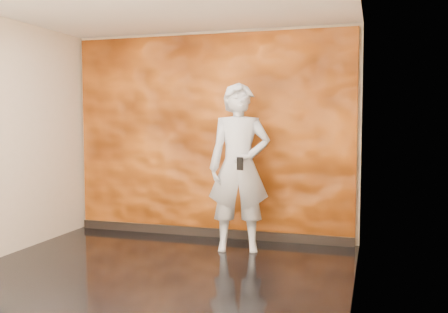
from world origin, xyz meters
TOP-DOWN VIEW (x-y plane):
  - room at (0.00, 0.00)m, footprint 4.02×4.02m
  - feature_wall at (0.00, 1.96)m, footprint 3.90×0.06m
  - baseboard at (0.00, 1.92)m, footprint 3.90×0.04m
  - man at (0.58, 1.36)m, footprint 0.85×0.67m
  - phone at (0.68, 1.06)m, footprint 0.08×0.04m

SIDE VIEW (x-z plane):
  - baseboard at x=0.00m, z-range 0.00..0.12m
  - man at x=0.58m, z-range 0.00..2.05m
  - phone at x=0.68m, z-range 1.02..1.17m
  - feature_wall at x=0.00m, z-range 0.00..2.75m
  - room at x=0.00m, z-range -0.01..2.81m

